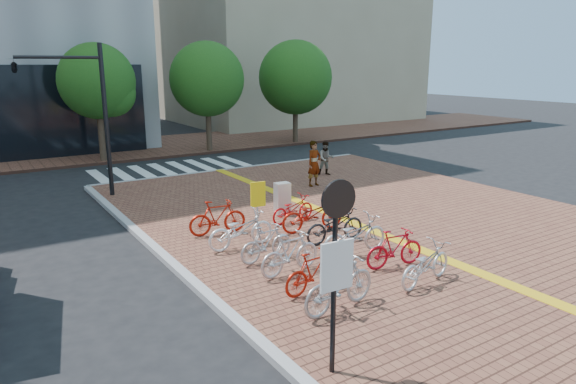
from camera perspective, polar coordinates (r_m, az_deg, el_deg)
ground at (r=13.77m, az=6.39°, el=-7.61°), size 120.00×120.00×0.00m
tactile_strip at (r=12.29m, az=29.37°, el=-11.44°), size 0.40×34.00×0.01m
kerb_north at (r=25.05m, az=-5.61°, el=2.55°), size 14.00×0.25×0.15m
far_sidewalk at (r=32.31m, az=-17.78°, el=4.55°), size 70.00×8.00×0.15m
building_beige at (r=49.52m, az=-0.78°, el=18.68°), size 20.00×18.00×18.00m
crosswalk at (r=25.89m, az=-12.57°, el=2.49°), size 7.50×4.00×0.01m
street_trees at (r=30.35m, az=-7.12°, el=12.18°), size 16.20×4.60×6.35m
bike_0 at (r=10.62m, az=5.76°, el=-10.16°), size 1.96×0.76×1.15m
bike_1 at (r=11.42m, az=2.90°, el=-8.82°), size 1.63×0.59×0.96m
bike_2 at (r=12.35m, az=0.22°, el=-6.80°), size 1.77×0.66×1.04m
bike_3 at (r=13.15m, az=-2.43°, el=-5.67°), size 1.63×0.62×0.95m
bike_4 at (r=14.10m, az=-5.27°, el=-4.20°), size 1.95×0.70×1.02m
bike_5 at (r=15.26m, az=-7.84°, el=-2.80°), size 1.78×0.70×1.04m
bike_6 at (r=12.23m, az=15.04°, el=-7.74°), size 1.89×0.93×0.95m
bike_7 at (r=13.00m, az=11.77°, el=-6.15°), size 1.68×0.70×0.98m
bike_8 at (r=13.67m, az=7.43°, el=-4.79°), size 2.03×0.79×1.05m
bike_9 at (r=14.54m, az=5.23°, el=-3.69°), size 1.91×0.75×0.99m
bike_10 at (r=15.42m, az=2.71°, el=-2.50°), size 2.06×0.98×1.04m
bike_11 at (r=16.32m, az=0.53°, el=-1.88°), size 1.69×0.77×0.86m
pedestrian_a at (r=21.07m, az=2.93°, el=3.19°), size 0.74×0.55×1.87m
pedestrian_b at (r=23.20m, az=4.25°, el=3.75°), size 0.91×0.83×1.52m
utility_box at (r=17.15m, az=-0.64°, el=-0.72°), size 0.52×0.39×1.07m
yellow_sign at (r=14.65m, az=-3.39°, el=-0.82°), size 0.45×0.12×1.67m
notice_sign at (r=8.01m, az=5.37°, el=-6.98°), size 0.60×0.15×3.26m
traffic_light_pole at (r=20.08m, az=-23.48°, el=10.04°), size 3.03×1.17×5.64m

